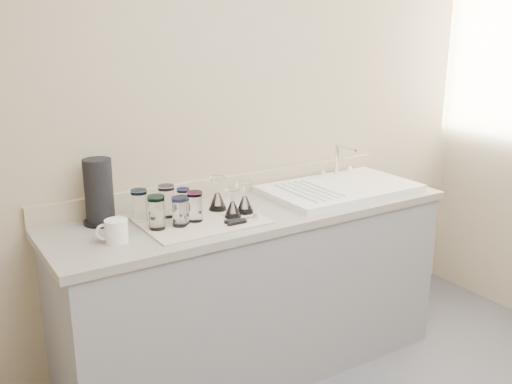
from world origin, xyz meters
TOP-DOWN VIEW (x-y plane):
  - room_envelope at (0.00, 0.00)m, footprint 3.54×3.50m
  - counter_unit at (0.00, 1.20)m, footprint 2.06×0.62m
  - sink_unit at (0.55, 1.20)m, footprint 0.82×0.50m
  - dish_towel at (-0.32, 1.17)m, footprint 0.55×0.42m
  - tumbler_teal at (-0.56, 1.31)m, footprint 0.07×0.07m
  - tumbler_cyan at (-0.43, 1.29)m, footprint 0.08×0.08m
  - tumbler_purple at (-0.34, 1.30)m, footprint 0.06×0.06m
  - tumbler_magenta at (-0.53, 1.16)m, footprint 0.08×0.08m
  - tumbler_blue at (-0.43, 1.14)m, footprint 0.07×0.07m
  - tumbler_lavender at (-0.35, 1.16)m, footprint 0.07×0.07m
  - tumbler_extra at (-0.41, 1.16)m, footprint 0.06×0.06m
  - goblet_back_left at (-0.18, 1.26)m, footprint 0.09×0.09m
  - goblet_front_left at (-0.17, 1.12)m, footprint 0.08×0.08m
  - goblet_front_right at (-0.09, 1.14)m, footprint 0.09×0.09m
  - can_opener at (-0.18, 1.03)m, footprint 0.16×0.07m
  - white_mug at (-0.74, 1.12)m, footprint 0.14×0.12m
  - paper_towel_roll at (-0.72, 1.39)m, footprint 0.16×0.16m

SIDE VIEW (x-z plane):
  - counter_unit at x=0.00m, z-range 0.00..0.90m
  - dish_towel at x=-0.32m, z-range 0.90..0.91m
  - can_opener at x=-0.18m, z-range 0.91..0.93m
  - sink_unit at x=0.55m, z-range 0.81..1.03m
  - white_mug at x=-0.74m, z-range 0.90..1.00m
  - goblet_front_left at x=-0.17m, z-range 0.88..1.03m
  - goblet_front_right at x=-0.09m, z-range 0.88..1.04m
  - goblet_back_left at x=-0.18m, z-range 0.88..1.04m
  - tumbler_purple at x=-0.34m, z-range 0.91..1.03m
  - tumbler_extra at x=-0.41m, z-range 0.91..1.04m
  - tumbler_blue at x=-0.43m, z-range 0.91..1.04m
  - tumbler_lavender at x=-0.35m, z-range 0.91..1.05m
  - tumbler_teal at x=-0.56m, z-range 0.91..1.06m
  - tumbler_magenta at x=-0.53m, z-range 0.91..1.06m
  - tumbler_cyan at x=-0.43m, z-range 0.91..1.06m
  - paper_towel_roll at x=-0.72m, z-range 0.90..1.20m
  - room_envelope at x=0.00m, z-range 0.30..2.82m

